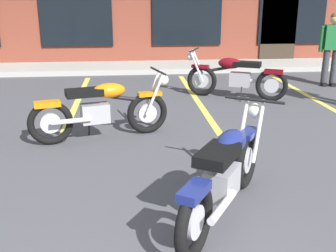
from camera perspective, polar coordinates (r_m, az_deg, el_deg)
The scene contains 8 objects.
ground_plane at distance 4.91m, azimuth -3.02°, elevation -6.97°, with size 80.00×80.00×0.00m, color #47474C.
sidewalk_kerb at distance 11.97m, azimuth -4.77°, elevation 8.20°, with size 22.00×1.80×0.14m, color #A8A59E.
brick_storefront_building at distance 15.43m, azimuth -5.21°, elevation 16.83°, with size 16.17×6.84×3.61m.
painted_stall_lines at distance 8.46m, azimuth -4.27°, elevation 3.72°, with size 12.19×4.80×0.01m.
motorcycle_foreground_classic at distance 3.93m, azimuth 8.05°, elevation -6.27°, with size 1.37×1.86×0.98m.
motorcycle_black_cruiser at distance 6.09m, azimuth -9.16°, elevation 2.42°, with size 2.07×0.92×0.98m.
motorcycle_silver_naked at distance 8.56m, azimuth 9.28°, elevation 6.85°, with size 1.96×1.19×0.98m.
person_by_back_row at distance 10.32m, azimuth 21.85°, elevation 10.42°, with size 0.61×0.33×1.68m.
Camera 1 is at (-0.19, -0.92, 2.06)m, focal length 43.91 mm.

